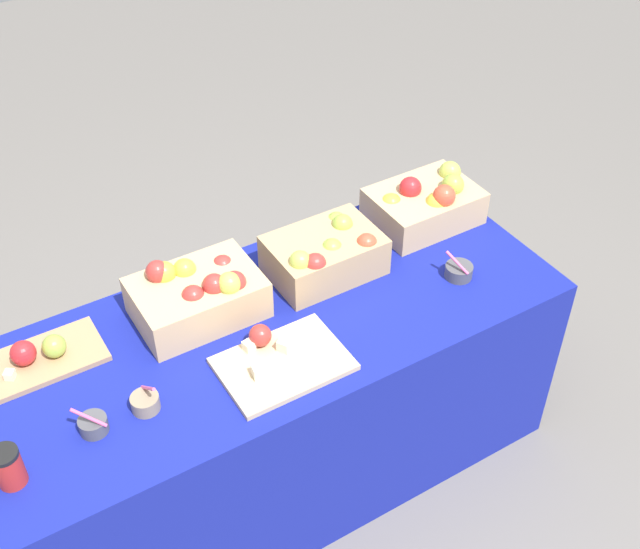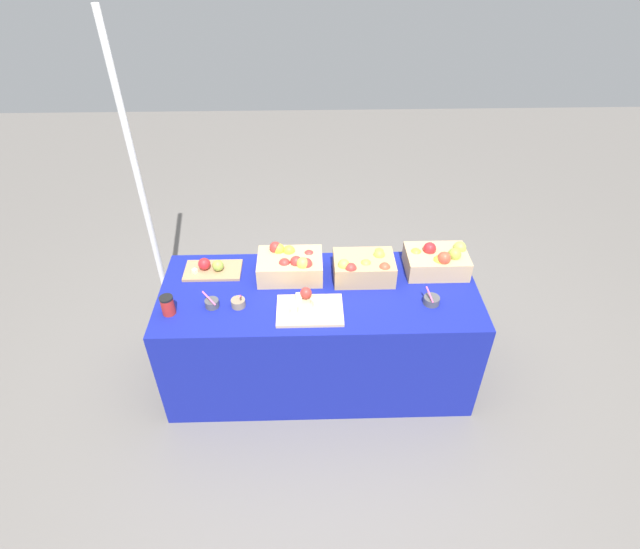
{
  "view_description": "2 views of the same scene",
  "coord_description": "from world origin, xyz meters",
  "px_view_note": "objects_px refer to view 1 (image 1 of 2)",
  "views": [
    {
      "loc": [
        -0.82,
        -1.65,
        2.5
      ],
      "look_at": [
        0.19,
        0.0,
        0.85
      ],
      "focal_mm": 45.37,
      "sensor_mm": 36.0,
      "label": 1
    },
    {
      "loc": [
        -0.06,
        -2.31,
        2.67
      ],
      "look_at": [
        0.01,
        0.0,
        0.86
      ],
      "focal_mm": 28.36,
      "sensor_mm": 36.0,
      "label": 2
    }
  ],
  "objects_px": {
    "apple_crate_right": "(198,294)",
    "sample_bowl_far": "(459,271)",
    "apple_crate_left": "(425,203)",
    "coffee_cup": "(8,467)",
    "sample_bowl_near": "(93,425)",
    "apple_crate_middle": "(325,253)",
    "cutting_board_back": "(41,356)",
    "sample_bowl_mid": "(145,402)",
    "cutting_board_front": "(279,359)"
  },
  "relations": [
    {
      "from": "apple_crate_middle",
      "to": "apple_crate_right",
      "type": "relative_size",
      "value": 0.93
    },
    {
      "from": "apple_crate_left",
      "to": "sample_bowl_mid",
      "type": "distance_m",
      "value": 1.24
    },
    {
      "from": "apple_crate_middle",
      "to": "sample_bowl_far",
      "type": "relative_size",
      "value": 3.7
    },
    {
      "from": "sample_bowl_near",
      "to": "sample_bowl_far",
      "type": "relative_size",
      "value": 1.09
    },
    {
      "from": "apple_crate_middle",
      "to": "apple_crate_right",
      "type": "xyz_separation_m",
      "value": [
        -0.45,
        0.03,
        0.0
      ]
    },
    {
      "from": "cutting_board_back",
      "to": "sample_bowl_mid",
      "type": "height_order",
      "value": "sample_bowl_mid"
    },
    {
      "from": "sample_bowl_near",
      "to": "sample_bowl_far",
      "type": "distance_m",
      "value": 1.26
    },
    {
      "from": "apple_crate_right",
      "to": "sample_bowl_near",
      "type": "height_order",
      "value": "apple_crate_right"
    },
    {
      "from": "apple_crate_left",
      "to": "apple_crate_middle",
      "type": "relative_size",
      "value": 1.03
    },
    {
      "from": "apple_crate_right",
      "to": "sample_bowl_near",
      "type": "distance_m",
      "value": 0.53
    },
    {
      "from": "apple_crate_right",
      "to": "sample_bowl_mid",
      "type": "xyz_separation_m",
      "value": [
        -0.3,
        -0.28,
        -0.05
      ]
    },
    {
      "from": "cutting_board_front",
      "to": "apple_crate_left",
      "type": "bearing_deg",
      "value": 23.63
    },
    {
      "from": "apple_crate_left",
      "to": "apple_crate_right",
      "type": "distance_m",
      "value": 0.9
    },
    {
      "from": "apple_crate_left",
      "to": "coffee_cup",
      "type": "height_order",
      "value": "apple_crate_left"
    },
    {
      "from": "apple_crate_middle",
      "to": "sample_bowl_near",
      "type": "height_order",
      "value": "apple_crate_middle"
    },
    {
      "from": "sample_bowl_far",
      "to": "coffee_cup",
      "type": "height_order",
      "value": "coffee_cup"
    },
    {
      "from": "sample_bowl_near",
      "to": "coffee_cup",
      "type": "distance_m",
      "value": 0.24
    },
    {
      "from": "apple_crate_right",
      "to": "cutting_board_front",
      "type": "distance_m",
      "value": 0.34
    },
    {
      "from": "cutting_board_back",
      "to": "sample_bowl_far",
      "type": "relative_size",
      "value": 3.55
    },
    {
      "from": "coffee_cup",
      "to": "sample_bowl_far",
      "type": "bearing_deg",
      "value": 1.61
    },
    {
      "from": "apple_crate_left",
      "to": "cutting_board_back",
      "type": "relative_size",
      "value": 1.07
    },
    {
      "from": "cutting_board_back",
      "to": "apple_crate_right",
      "type": "bearing_deg",
      "value": -5.63
    },
    {
      "from": "sample_bowl_mid",
      "to": "coffee_cup",
      "type": "relative_size",
      "value": 0.93
    },
    {
      "from": "apple_crate_right",
      "to": "sample_bowl_far",
      "type": "height_order",
      "value": "apple_crate_right"
    },
    {
      "from": "apple_crate_middle",
      "to": "apple_crate_right",
      "type": "distance_m",
      "value": 0.45
    },
    {
      "from": "apple_crate_middle",
      "to": "cutting_board_front",
      "type": "distance_m",
      "value": 0.45
    },
    {
      "from": "sample_bowl_near",
      "to": "sample_bowl_mid",
      "type": "distance_m",
      "value": 0.15
    },
    {
      "from": "cutting_board_front",
      "to": "cutting_board_back",
      "type": "bearing_deg",
      "value": 148.3
    },
    {
      "from": "cutting_board_back",
      "to": "coffee_cup",
      "type": "bearing_deg",
      "value": -116.64
    },
    {
      "from": "sample_bowl_far",
      "to": "coffee_cup",
      "type": "bearing_deg",
      "value": -178.39
    },
    {
      "from": "sample_bowl_near",
      "to": "coffee_cup",
      "type": "bearing_deg",
      "value": -168.02
    },
    {
      "from": "apple_crate_middle",
      "to": "sample_bowl_mid",
      "type": "bearing_deg",
      "value": -161.62
    },
    {
      "from": "apple_crate_right",
      "to": "apple_crate_middle",
      "type": "bearing_deg",
      "value": -4.09
    },
    {
      "from": "apple_crate_middle",
      "to": "cutting_board_front",
      "type": "relative_size",
      "value": 0.97
    },
    {
      "from": "apple_crate_middle",
      "to": "cutting_board_back",
      "type": "height_order",
      "value": "apple_crate_middle"
    },
    {
      "from": "apple_crate_left",
      "to": "cutting_board_front",
      "type": "relative_size",
      "value": 1.0
    },
    {
      "from": "cutting_board_front",
      "to": "coffee_cup",
      "type": "bearing_deg",
      "value": -179.48
    },
    {
      "from": "cutting_board_front",
      "to": "sample_bowl_far",
      "type": "relative_size",
      "value": 3.8
    },
    {
      "from": "sample_bowl_far",
      "to": "coffee_cup",
      "type": "xyz_separation_m",
      "value": [
        -1.49,
        -0.04,
        0.03
      ]
    },
    {
      "from": "cutting_board_back",
      "to": "sample_bowl_far",
      "type": "distance_m",
      "value": 1.35
    },
    {
      "from": "apple_crate_right",
      "to": "coffee_cup",
      "type": "relative_size",
      "value": 3.34
    },
    {
      "from": "apple_crate_left",
      "to": "sample_bowl_near",
      "type": "relative_size",
      "value": 3.48
    },
    {
      "from": "apple_crate_left",
      "to": "cutting_board_back",
      "type": "distance_m",
      "value": 1.39
    },
    {
      "from": "cutting_board_front",
      "to": "sample_bowl_mid",
      "type": "distance_m",
      "value": 0.4
    },
    {
      "from": "cutting_board_front",
      "to": "cutting_board_back",
      "type": "distance_m",
      "value": 0.7
    },
    {
      "from": "apple_crate_left",
      "to": "coffee_cup",
      "type": "relative_size",
      "value": 3.21
    },
    {
      "from": "apple_crate_left",
      "to": "cutting_board_back",
      "type": "height_order",
      "value": "apple_crate_left"
    },
    {
      "from": "sample_bowl_far",
      "to": "apple_crate_middle",
      "type": "bearing_deg",
      "value": 145.19
    },
    {
      "from": "cutting_board_back",
      "to": "coffee_cup",
      "type": "relative_size",
      "value": 2.99
    },
    {
      "from": "sample_bowl_mid",
      "to": "sample_bowl_far",
      "type": "xyz_separation_m",
      "value": [
        1.11,
        -0.01,
        -0.0
      ]
    }
  ]
}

